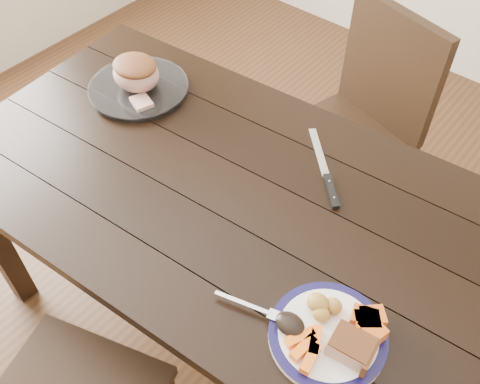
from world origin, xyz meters
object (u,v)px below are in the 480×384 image
Objects in this scene: pork_slice at (351,347)px; roast_joint at (136,74)px; dining_table at (223,207)px; dinner_plate at (328,335)px; carving_knife at (328,181)px; chair_far at (360,119)px; serving_platter at (139,89)px; fork at (256,308)px.

pork_slice is 1.08m from roast_joint.
roast_joint is at bearing 163.83° from dining_table.
dinner_plate is 1.08× the size of carving_knife.
chair_far is 10.12× the size of pork_slice.
serving_platter is (-0.53, -0.59, 0.23)m from chair_far.
carving_knife is at bearing 42.34° from dining_table.
pork_slice is (0.49, -0.93, 0.27)m from chair_far.
dining_table is 5.25× the size of serving_platter.
dinner_plate is 1.02m from roast_joint.
dining_table is at bearing 158.02° from dinner_plate.
serving_platter is 1.08m from pork_slice.
chair_far is at bearing 48.39° from serving_platter.
chair_far is 5.30× the size of fork.
carving_knife reaches higher than dining_table.
serving_platter is at bearing 138.20° from fork.
chair_far is 3.51× the size of dinner_plate.
carving_knife is at bearing 4.65° from roast_joint.
pork_slice is 0.23m from fork.
pork_slice is at bearing -3.22° from fork.
fork is 0.89m from roast_joint.
dinner_plate is (0.48, -0.19, 0.10)m from dining_table.
pork_slice is at bearing -20.22° from dining_table.
fork is 1.10× the size of roast_joint.
dining_table is 6.32× the size of dinner_plate.
roast_joint is at bearing 63.24° from chair_far.
fork reaches higher than serving_platter.
dinner_plate is 0.47m from carving_knife.
chair_far is 1.09m from pork_slice.
roast_joint reaches higher than serving_platter.
serving_platter is 0.89m from fork.
fork is at bearing -37.98° from dining_table.
serving_platter is 3.47× the size of pork_slice.
dinner_plate is 2.88× the size of pork_slice.
pork_slice is 0.51m from carving_knife.
pork_slice is at bearing -18.31° from roast_joint.
serving_platter reaches higher than carving_knife.
serving_platter is 1.30× the size of carving_knife.
fork is at bearing -25.78° from serving_platter.
serving_platter is at bearing 160.91° from dinner_plate.
pork_slice is at bearing 132.79° from chair_far.
chair_far is 5.84× the size of roast_joint.
pork_slice is at bearing -4.76° from dinner_plate.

